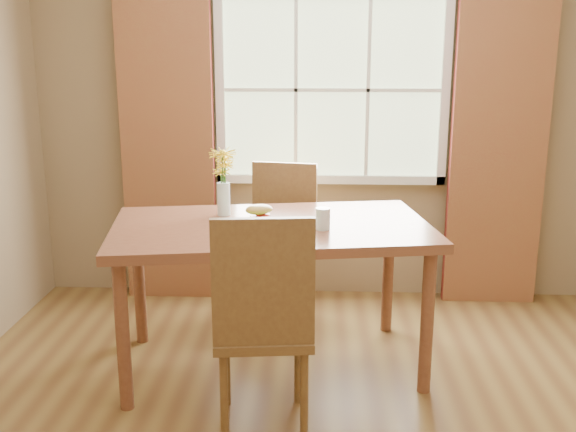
% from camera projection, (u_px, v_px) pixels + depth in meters
% --- Properties ---
extents(room, '(4.24, 3.84, 2.74)m').
position_uv_depth(room, '(339.00, 154.00, 2.91)').
color(room, brown).
rests_on(room, ground).
extents(window, '(1.62, 0.06, 1.32)m').
position_uv_depth(window, '(332.00, 90.00, 4.68)').
color(window, beige).
rests_on(window, room).
extents(curtain_left, '(0.65, 0.08, 2.20)m').
position_uv_depth(curtain_left, '(168.00, 148.00, 4.74)').
color(curtain_left, maroon).
rests_on(curtain_left, room).
extents(curtain_right, '(0.65, 0.08, 2.20)m').
position_uv_depth(curtain_right, '(498.00, 150.00, 4.64)').
color(curtain_right, maroon).
rests_on(curtain_right, room).
extents(dining_table, '(1.87, 1.24, 0.85)m').
position_uv_depth(dining_table, '(271.00, 239.00, 3.74)').
color(dining_table, brown).
rests_on(dining_table, room).
extents(chair_near, '(0.50, 0.50, 1.09)m').
position_uv_depth(chair_near, '(263.00, 317.00, 3.09)').
color(chair_near, brown).
rests_on(chair_near, room).
extents(chair_far, '(0.51, 0.51, 1.05)m').
position_uv_depth(chair_far, '(281.00, 236.00, 4.47)').
color(chair_far, brown).
rests_on(chair_far, room).
extents(placemat, '(0.48, 0.37, 0.01)m').
position_uv_depth(placemat, '(258.00, 228.00, 3.62)').
color(placemat, beige).
rests_on(placemat, dining_table).
extents(plate, '(0.30, 0.30, 0.01)m').
position_uv_depth(plate, '(253.00, 230.00, 3.55)').
color(plate, '#6CD435').
rests_on(plate, placemat).
extents(croissant_sandwich, '(0.19, 0.17, 0.12)m').
position_uv_depth(croissant_sandwich, '(259.00, 215.00, 3.60)').
color(croissant_sandwich, '#E9C14F').
rests_on(croissant_sandwich, plate).
extents(water_glass, '(0.08, 0.08, 0.12)m').
position_uv_depth(water_glass, '(323.00, 219.00, 3.60)').
color(water_glass, silver).
rests_on(water_glass, dining_table).
extents(flower_vase, '(0.16, 0.16, 0.39)m').
position_uv_depth(flower_vase, '(223.00, 174.00, 3.85)').
color(flower_vase, silver).
rests_on(flower_vase, dining_table).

